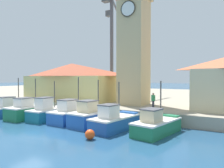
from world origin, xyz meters
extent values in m
plane|color=navy|center=(0.00, 0.00, 0.00)|extent=(300.00, 300.00, 0.00)
cube|color=#9E937F|center=(0.00, 27.60, 0.55)|extent=(120.00, 40.00, 1.09)
cube|color=#2356A8|center=(-8.07, 4.37, 0.48)|extent=(2.30, 4.90, 0.96)
cube|color=#2356A8|center=(-7.89, 6.49, 1.08)|extent=(1.66, 0.73, 0.24)
cube|color=silver|center=(-8.07, 4.37, 1.01)|extent=(2.37, 4.96, 0.12)
cube|color=silver|center=(-8.14, 3.54, 1.57)|extent=(1.26, 1.52, 0.99)
cube|color=#4C4C51|center=(-8.14, 3.54, 2.11)|extent=(1.35, 1.60, 0.08)
cylinder|color=#4C4742|center=(-8.02, 4.96, 2.62)|extent=(0.10, 0.10, 3.08)
torus|color=black|center=(-9.08, 4.70, 0.48)|extent=(0.16, 0.53, 0.52)
cube|color=#237A4C|center=(-5.32, 4.42, 0.59)|extent=(2.12, 5.14, 1.18)
cube|color=#237A4C|center=(-5.38, 6.72, 1.30)|extent=(1.71, 0.64, 0.24)
cube|color=silver|center=(-5.32, 4.42, 1.23)|extent=(2.18, 5.20, 0.12)
cube|color=silver|center=(-5.30, 3.53, 1.70)|extent=(1.23, 1.56, 0.82)
cube|color=#4C4C51|center=(-5.30, 3.53, 2.15)|extent=(1.31, 1.64, 0.08)
cylinder|color=#4C4742|center=(-5.33, 5.06, 2.68)|extent=(0.10, 0.10, 2.79)
torus|color=black|center=(-6.40, 4.65, 0.59)|extent=(0.13, 0.52, 0.52)
cube|color=#196B7F|center=(-2.90, 4.81, 0.51)|extent=(1.95, 4.88, 1.03)
cube|color=#196B7F|center=(-2.97, 6.98, 1.15)|extent=(1.54, 0.65, 0.24)
cube|color=silver|center=(-2.90, 4.81, 1.08)|extent=(2.02, 4.94, 0.12)
cube|color=silver|center=(-2.87, 3.97, 1.68)|extent=(1.12, 1.48, 1.09)
cube|color=#4C4C51|center=(-2.87, 3.97, 2.27)|extent=(1.21, 1.57, 0.08)
cylinder|color=#4C4742|center=(-2.92, 5.42, 2.50)|extent=(0.10, 0.10, 2.72)
torus|color=black|center=(-3.88, 5.02, 0.51)|extent=(0.14, 0.52, 0.52)
cube|color=#2356A8|center=(-0.21, 5.27, 0.52)|extent=(2.10, 5.21, 1.05)
cube|color=#2356A8|center=(-0.18, 7.61, 1.17)|extent=(1.73, 0.63, 0.24)
cube|color=silver|center=(-0.21, 5.27, 1.10)|extent=(2.17, 5.27, 0.12)
cube|color=silver|center=(-0.23, 4.36, 1.63)|extent=(1.24, 1.57, 0.95)
cube|color=#4C4C51|center=(-0.23, 4.36, 2.15)|extent=(1.32, 1.65, 0.08)
cylinder|color=#4C4742|center=(-0.20, 5.92, 2.71)|extent=(0.10, 0.10, 3.10)
torus|color=black|center=(-1.30, 5.55, 0.52)|extent=(0.13, 0.52, 0.52)
cube|color=#2356A8|center=(2.36, 4.90, 0.58)|extent=(2.52, 4.94, 1.16)
cube|color=#2356A8|center=(2.57, 7.02, 1.28)|extent=(1.80, 0.77, 0.24)
cube|color=silver|center=(2.36, 4.90, 1.21)|extent=(2.59, 5.01, 0.12)
cube|color=beige|center=(2.28, 4.07, 1.72)|extent=(1.37, 1.54, 0.91)
cube|color=#4C4C51|center=(2.28, 4.07, 2.22)|extent=(1.46, 1.63, 0.08)
cylinder|color=#4C4742|center=(2.42, 5.49, 2.63)|extent=(0.10, 0.10, 2.72)
torus|color=black|center=(1.28, 5.25, 0.58)|extent=(0.17, 0.53, 0.52)
cube|color=#2356A8|center=(4.88, 4.20, 0.49)|extent=(2.49, 4.67, 0.98)
cube|color=#2356A8|center=(5.14, 6.16, 1.10)|extent=(1.68, 0.81, 0.24)
cube|color=silver|center=(4.88, 4.20, 1.03)|extent=(2.55, 4.74, 0.12)
cube|color=silver|center=(4.77, 3.42, 1.57)|extent=(1.31, 1.48, 0.96)
cube|color=#4C4C51|center=(4.77, 3.42, 2.10)|extent=(1.40, 1.57, 0.08)
cylinder|color=#4C4742|center=(4.95, 4.75, 2.48)|extent=(0.10, 0.10, 2.77)
torus|color=black|center=(3.89, 4.56, 0.49)|extent=(0.19, 0.53, 0.52)
cube|color=#237A4C|center=(8.22, 4.64, 0.47)|extent=(2.62, 4.82, 0.94)
cube|color=#237A4C|center=(8.58, 6.64, 1.06)|extent=(1.65, 0.87, 0.24)
cube|color=silver|center=(8.22, 4.64, 0.99)|extent=(2.69, 4.88, 0.12)
cube|color=beige|center=(8.08, 3.86, 1.48)|extent=(1.33, 1.54, 0.86)
cube|color=#4C4C51|center=(8.08, 3.86, 1.95)|extent=(1.42, 1.63, 0.08)
cylinder|color=#4C4742|center=(8.32, 5.21, 2.50)|extent=(0.10, 0.10, 2.90)
torus|color=black|center=(7.28, 5.05, 0.47)|extent=(0.21, 0.53, 0.52)
cube|color=tan|center=(2.99, 12.04, 7.08)|extent=(2.98, 2.98, 11.98)
cylinder|color=white|center=(2.99, 10.49, 11.66)|extent=(1.64, 0.12, 1.64)
torus|color=#332D23|center=(2.99, 10.45, 11.66)|extent=(1.76, 0.12, 1.76)
cube|color=#E5D17A|center=(-6.30, 12.08, 2.75)|extent=(12.48, 5.84, 3.32)
pyramid|color=#A3472D|center=(-6.30, 12.08, 5.27)|extent=(12.88, 6.24, 1.71)
cube|color=#353539|center=(-4.42, 19.75, 1.69)|extent=(2.00, 2.00, 1.20)
cylinder|color=#4C4C51|center=(-4.42, 19.75, 10.81)|extent=(0.56, 0.56, 17.04)
cube|color=#353539|center=(-7.15, 24.43, 1.69)|extent=(2.00, 2.00, 1.20)
cylinder|color=#4C4C51|center=(-7.15, 24.43, 10.30)|extent=(0.56, 0.56, 16.03)
cylinder|color=#4C4C51|center=(-7.63, 27.49, 17.41)|extent=(1.35, 6.33, 3.32)
cube|color=#4C4C4C|center=(-6.95, 23.19, 15.74)|extent=(1.00, 1.00, 1.00)
sphere|color=#E54C19|center=(4.74, 0.96, 0.34)|extent=(0.69, 0.69, 0.69)
cylinder|color=#33333D|center=(6.29, 9.33, 1.52)|extent=(0.22, 0.22, 0.85)
cube|color=#338C4C|center=(6.29, 9.33, 2.22)|extent=(0.34, 0.22, 0.56)
sphere|color=#9E7051|center=(6.29, 9.33, 2.61)|extent=(0.20, 0.20, 0.20)
camera|label=1|loc=(13.39, -11.01, 4.22)|focal=35.00mm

